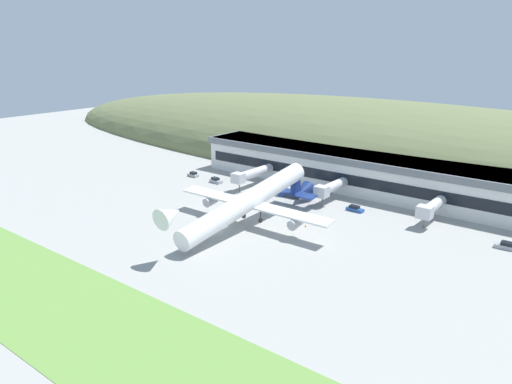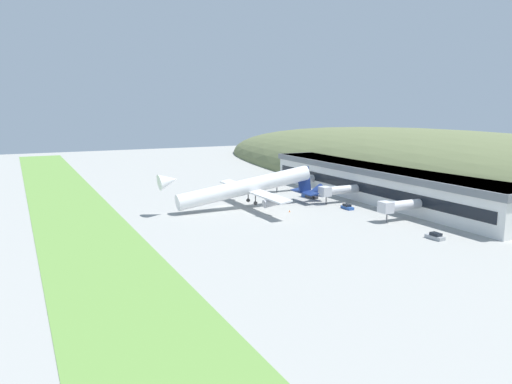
{
  "view_description": "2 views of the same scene",
  "coord_description": "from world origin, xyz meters",
  "px_view_note": "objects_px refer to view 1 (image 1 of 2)",
  "views": [
    {
      "loc": [
        72.58,
        -77.88,
        41.75
      ],
      "look_at": [
        4.6,
        8.76,
        7.95
      ],
      "focal_mm": 35.0,
      "sensor_mm": 36.0,
      "label": 1
    },
    {
      "loc": [
        134.56,
        -54.43,
        29.77
      ],
      "look_at": [
        3.01,
        9.68,
        4.27
      ],
      "focal_mm": 35.0,
      "sensor_mm": 36.0,
      "label": 2
    }
  ],
  "objects_px": {
    "jetway_0": "(251,174)",
    "service_car_2": "(193,175)",
    "cargo_airplane": "(249,202)",
    "traffic_cone_0": "(306,226)",
    "jetway_2": "(431,208)",
    "service_car_3": "(506,246)",
    "service_car_0": "(216,181)",
    "fuel_truck": "(290,192)",
    "service_car_1": "(355,209)",
    "jetway_1": "(330,188)",
    "terminal_building": "(365,169)"
  },
  "relations": [
    {
      "from": "jetway_1",
      "to": "fuel_truck",
      "type": "xyz_separation_m",
      "value": [
        -11.04,
        -2.8,
        -2.51
      ]
    },
    {
      "from": "terminal_building",
      "to": "service_car_0",
      "type": "relative_size",
      "value": 23.87
    },
    {
      "from": "jetway_2",
      "to": "cargo_airplane",
      "type": "height_order",
      "value": "cargo_airplane"
    },
    {
      "from": "service_car_3",
      "to": "service_car_0",
      "type": "bearing_deg",
      "value": -179.64
    },
    {
      "from": "jetway_2",
      "to": "service_car_0",
      "type": "distance_m",
      "value": 63.79
    },
    {
      "from": "fuel_truck",
      "to": "service_car_3",
      "type": "bearing_deg",
      "value": -1.83
    },
    {
      "from": "terminal_building",
      "to": "jetway_0",
      "type": "distance_m",
      "value": 32.89
    },
    {
      "from": "jetway_0",
      "to": "service_car_0",
      "type": "distance_m",
      "value": 12.11
    },
    {
      "from": "service_car_1",
      "to": "jetway_2",
      "type": "bearing_deg",
      "value": 8.84
    },
    {
      "from": "service_car_1",
      "to": "terminal_building",
      "type": "bearing_deg",
      "value": 110.64
    },
    {
      "from": "jetway_0",
      "to": "fuel_truck",
      "type": "bearing_deg",
      "value": -4.13
    },
    {
      "from": "jetway_1",
      "to": "cargo_airplane",
      "type": "distance_m",
      "value": 28.1
    },
    {
      "from": "jetway_1",
      "to": "traffic_cone_0",
      "type": "height_order",
      "value": "jetway_1"
    },
    {
      "from": "cargo_airplane",
      "to": "traffic_cone_0",
      "type": "height_order",
      "value": "cargo_airplane"
    },
    {
      "from": "cargo_airplane",
      "to": "service_car_1",
      "type": "height_order",
      "value": "cargo_airplane"
    },
    {
      "from": "jetway_2",
      "to": "service_car_2",
      "type": "bearing_deg",
      "value": -176.45
    },
    {
      "from": "jetway_1",
      "to": "service_car_2",
      "type": "distance_m",
      "value": 47.41
    },
    {
      "from": "service_car_0",
      "to": "fuel_truck",
      "type": "distance_m",
      "value": 25.69
    },
    {
      "from": "service_car_1",
      "to": "service_car_2",
      "type": "relative_size",
      "value": 1.15
    },
    {
      "from": "service_car_0",
      "to": "service_car_1",
      "type": "bearing_deg",
      "value": 3.31
    },
    {
      "from": "terminal_building",
      "to": "traffic_cone_0",
      "type": "distance_m",
      "value": 37.39
    },
    {
      "from": "jetway_2",
      "to": "service_car_2",
      "type": "relative_size",
      "value": 3.23
    },
    {
      "from": "jetway_2",
      "to": "cargo_airplane",
      "type": "distance_m",
      "value": 42.72
    },
    {
      "from": "service_car_0",
      "to": "service_car_3",
      "type": "distance_m",
      "value": 81.27
    },
    {
      "from": "terminal_building",
      "to": "fuel_truck",
      "type": "distance_m",
      "value": 23.93
    },
    {
      "from": "service_car_0",
      "to": "traffic_cone_0",
      "type": "distance_m",
      "value": 44.07
    },
    {
      "from": "jetway_2",
      "to": "traffic_cone_0",
      "type": "distance_m",
      "value": 29.85
    },
    {
      "from": "cargo_airplane",
      "to": "service_car_2",
      "type": "relative_size",
      "value": 13.35
    },
    {
      "from": "jetway_0",
      "to": "service_car_2",
      "type": "xyz_separation_m",
      "value": [
        -21.64,
        -2.49,
        -3.33
      ]
    },
    {
      "from": "traffic_cone_0",
      "to": "service_car_2",
      "type": "bearing_deg",
      "value": 163.55
    },
    {
      "from": "jetway_0",
      "to": "cargo_airplane",
      "type": "distance_m",
      "value": 32.62
    },
    {
      "from": "service_car_3",
      "to": "fuel_truck",
      "type": "relative_size",
      "value": 0.68
    },
    {
      "from": "jetway_0",
      "to": "terminal_building",
      "type": "bearing_deg",
      "value": 35.15
    },
    {
      "from": "service_car_0",
      "to": "fuel_truck",
      "type": "relative_size",
      "value": 0.67
    },
    {
      "from": "service_car_2",
      "to": "service_car_3",
      "type": "bearing_deg",
      "value": -0.21
    },
    {
      "from": "cargo_airplane",
      "to": "service_car_3",
      "type": "xyz_separation_m",
      "value": [
        50.15,
        22.9,
        -5.4
      ]
    },
    {
      "from": "jetway_2",
      "to": "service_car_3",
      "type": "distance_m",
      "value": 18.77
    },
    {
      "from": "jetway_1",
      "to": "service_car_2",
      "type": "bearing_deg",
      "value": -174.84
    },
    {
      "from": "traffic_cone_0",
      "to": "terminal_building",
      "type": "bearing_deg",
      "value": 95.59
    },
    {
      "from": "service_car_0",
      "to": "service_car_3",
      "type": "xyz_separation_m",
      "value": [
        81.27,
        0.52,
        -0.06
      ]
    },
    {
      "from": "terminal_building",
      "to": "service_car_3",
      "type": "height_order",
      "value": "terminal_building"
    },
    {
      "from": "terminal_building",
      "to": "fuel_truck",
      "type": "bearing_deg",
      "value": -121.93
    },
    {
      "from": "terminal_building",
      "to": "jetway_1",
      "type": "height_order",
      "value": "terminal_building"
    },
    {
      "from": "jetway_0",
      "to": "service_car_1",
      "type": "xyz_separation_m",
      "value": [
        34.23,
        -0.71,
        -3.39
      ]
    },
    {
      "from": "service_car_3",
      "to": "fuel_truck",
      "type": "distance_m",
      "value": 55.73
    },
    {
      "from": "fuel_truck",
      "to": "cargo_airplane",
      "type": "bearing_deg",
      "value": -77.33
    },
    {
      "from": "jetway_2",
      "to": "service_car_3",
      "type": "relative_size",
      "value": 2.87
    },
    {
      "from": "jetway_1",
      "to": "service_car_1",
      "type": "relative_size",
      "value": 2.96
    },
    {
      "from": "terminal_building",
      "to": "jetway_1",
      "type": "bearing_deg",
      "value": -94.62
    },
    {
      "from": "terminal_building",
      "to": "service_car_2",
      "type": "xyz_separation_m",
      "value": [
        -48.48,
        -21.39,
        -5.36
      ]
    }
  ]
}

